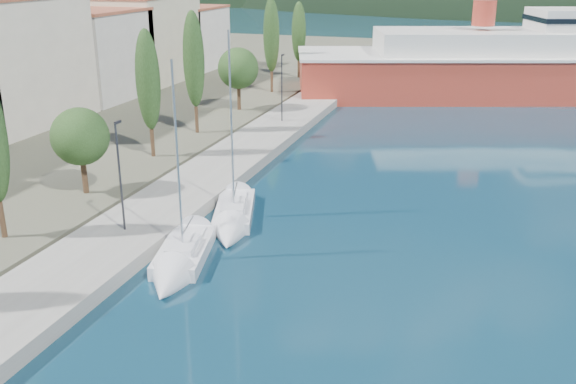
% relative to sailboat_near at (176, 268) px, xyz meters
% --- Properties ---
extents(ground, '(1400.00, 1400.00, 0.00)m').
position_rel_sailboat_near_xyz_m(ground, '(4.57, 110.01, -0.31)').
color(ground, '#103447').
extents(quay, '(5.00, 88.00, 0.80)m').
position_rel_sailboat_near_xyz_m(quay, '(-4.43, 16.01, 0.09)').
color(quay, gray).
rests_on(quay, ground).
extents(town_buildings, '(9.20, 69.20, 11.30)m').
position_rel_sailboat_near_xyz_m(town_buildings, '(-27.43, 26.91, 5.26)').
color(town_buildings, beige).
rests_on(town_buildings, land_strip).
extents(tree_row, '(4.03, 63.42, 10.38)m').
position_rel_sailboat_near_xyz_m(tree_row, '(-10.19, 21.95, 5.42)').
color(tree_row, '#47301E').
rests_on(tree_row, land_strip).
extents(lamp_posts, '(0.15, 47.64, 6.06)m').
position_rel_sailboat_near_xyz_m(lamp_posts, '(-4.43, 4.85, 3.78)').
color(lamp_posts, '#2D2D33').
rests_on(lamp_posts, quay).
extents(sailboat_near, '(4.14, 8.22, 11.33)m').
position_rel_sailboat_near_xyz_m(sailboat_near, '(0.00, 0.00, 0.00)').
color(sailboat_near, silver).
rests_on(sailboat_near, ground).
extents(sailboat_mid, '(4.69, 8.65, 12.06)m').
position_rel_sailboat_near_xyz_m(sailboat_mid, '(0.38, 6.22, -0.01)').
color(sailboat_mid, silver).
rests_on(sailboat_mid, ground).
extents(ferry, '(57.52, 29.03, 11.24)m').
position_rel_sailboat_near_xyz_m(ferry, '(19.60, 53.74, 3.11)').
color(ferry, '#B23726').
rests_on(ferry, ground).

